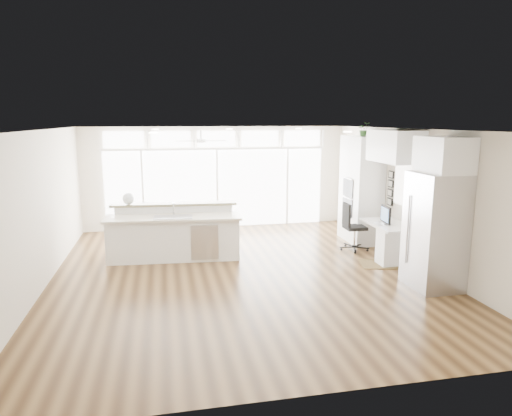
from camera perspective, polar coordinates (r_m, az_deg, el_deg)
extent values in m
cube|color=#3D2712|center=(8.76, -1.68, -8.23)|extent=(7.00, 8.00, 0.02)
cube|color=white|center=(8.28, -1.78, 9.78)|extent=(7.00, 8.00, 0.02)
cube|color=beige|center=(12.33, -4.94, 3.84)|extent=(7.00, 0.04, 2.70)
cube|color=beige|center=(4.64, 6.90, -8.24)|extent=(7.00, 0.04, 2.70)
cube|color=beige|center=(8.55, -25.50, -0.36)|extent=(0.04, 8.00, 2.70)
cube|color=beige|center=(9.64, 19.23, 1.28)|extent=(0.04, 8.00, 2.70)
cube|color=white|center=(12.31, -4.88, 2.42)|extent=(5.80, 0.06, 2.08)
cube|color=white|center=(12.19, -4.99, 8.62)|extent=(5.90, 0.06, 0.40)
cube|color=white|center=(9.85, 18.22, 2.71)|extent=(0.04, 0.85, 0.85)
cube|color=white|center=(11.00, -6.91, 8.85)|extent=(1.16, 1.16, 0.32)
cube|color=white|center=(8.47, -2.02, 9.67)|extent=(3.40, 3.00, 0.02)
cube|color=white|center=(11.08, 12.99, 2.27)|extent=(0.64, 1.20, 2.50)
cube|color=white|center=(9.92, 16.15, -4.02)|extent=(0.72, 1.30, 0.76)
cube|color=white|center=(9.63, 16.99, 7.39)|extent=(0.64, 1.30, 0.64)
cube|color=#B6B6BB|center=(8.38, 21.47, -2.70)|extent=(0.76, 0.90, 2.00)
cube|color=white|center=(8.23, 22.45, 6.16)|extent=(0.64, 0.90, 0.60)
cube|color=black|center=(10.41, 16.49, 2.39)|extent=(0.06, 0.22, 0.80)
cube|color=white|center=(9.66, -10.21, -3.08)|extent=(2.87, 1.27, 1.11)
cube|color=#342410|center=(9.63, 15.62, -6.76)|extent=(1.03, 0.84, 0.01)
cube|color=black|center=(10.37, 12.27, -2.33)|extent=(0.56, 0.52, 1.06)
sphere|color=white|center=(10.01, -15.66, 1.14)|extent=(0.28, 0.28, 0.25)
cube|color=black|center=(9.75, 15.91, -0.79)|extent=(0.13, 0.48, 0.39)
cube|color=silver|center=(9.71, 14.97, -1.92)|extent=(0.15, 0.31, 0.01)
imported|color=#33622A|center=(10.96, 13.30, 9.38)|extent=(0.32, 0.35, 0.24)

